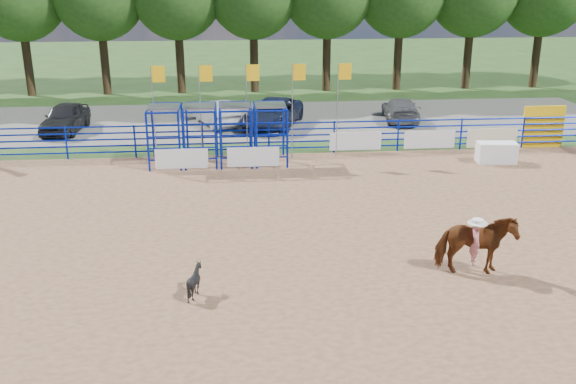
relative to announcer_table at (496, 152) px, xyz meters
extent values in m
plane|color=#315120|center=(-9.84, -7.78, -0.47)|extent=(120.00, 120.00, 0.00)
cube|color=#8E6647|center=(-9.84, -7.78, -0.46)|extent=(30.00, 20.00, 0.02)
cube|color=slate|center=(-9.84, 9.22, -0.46)|extent=(40.00, 10.00, 0.01)
cube|color=white|center=(0.00, 0.00, 0.00)|extent=(1.73, 0.93, 0.89)
imported|color=brown|center=(-4.94, -10.49, 0.44)|extent=(2.18, 1.18, 1.77)
imported|color=#AD1825|center=(-4.94, -10.49, 1.10)|extent=(0.34, 0.48, 1.22)
cylinder|color=white|center=(-4.94, -10.49, 1.74)|extent=(0.54, 0.54, 0.12)
imported|color=black|center=(-12.58, -11.05, -0.04)|extent=(0.98, 0.95, 0.82)
imported|color=black|center=(-20.12, 7.55, 0.28)|extent=(2.08, 4.42, 1.46)
imported|color=#95989D|center=(-12.33, 8.31, 0.22)|extent=(2.76, 4.34, 1.35)
imported|color=#131931|center=(-9.27, 7.70, 0.27)|extent=(3.94, 5.73, 1.46)
imported|color=#4E4F51|center=(-2.09, 8.44, 0.17)|extent=(2.30, 4.53, 1.26)
cube|color=white|center=(-13.64, -0.01, 0.08)|extent=(2.20, 0.04, 0.85)
cube|color=white|center=(-10.64, -0.01, 0.08)|extent=(2.20, 0.04, 0.85)
cube|color=white|center=(-5.84, 2.18, 0.08)|extent=(2.40, 0.04, 0.85)
cube|color=white|center=(-2.34, 2.18, 0.08)|extent=(2.40, 0.04, 0.85)
cube|color=beige|center=(0.66, 2.18, 0.08)|extent=(2.40, 0.04, 0.90)
cube|color=yellow|center=(3.16, 2.32, 0.53)|extent=(2.00, 0.12, 2.00)
cylinder|color=#3F2B19|center=(-24.84, 18.22, 1.93)|extent=(0.56, 0.56, 4.80)
cylinder|color=#3F2B19|center=(-19.84, 18.22, 1.93)|extent=(0.56, 0.56, 4.80)
cylinder|color=#3F2B19|center=(-14.84, 18.22, 1.93)|extent=(0.56, 0.56, 4.80)
cylinder|color=#3F2B19|center=(-9.84, 18.22, 1.93)|extent=(0.56, 0.56, 4.80)
cylinder|color=#3F2B19|center=(-4.84, 18.22, 1.93)|extent=(0.56, 0.56, 4.80)
cylinder|color=#3F2B19|center=(0.16, 18.22, 1.93)|extent=(0.56, 0.56, 4.80)
cylinder|color=#3F2B19|center=(5.16, 18.22, 1.93)|extent=(0.56, 0.56, 4.80)
cylinder|color=#3F2B19|center=(10.16, 18.22, 1.93)|extent=(0.56, 0.56, 4.80)
camera|label=1|loc=(-11.52, -26.09, 7.60)|focal=40.00mm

